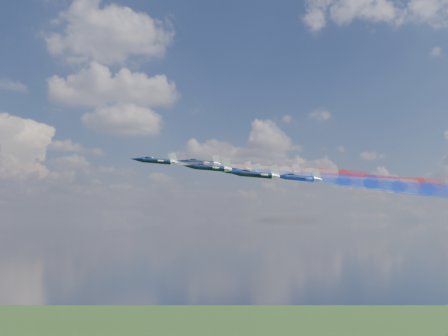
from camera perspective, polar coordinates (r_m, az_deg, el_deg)
name	(u,v)px	position (r m, az deg, el deg)	size (l,w,h in m)	color
jet_lead	(156,161)	(153.79, -7.24, 0.75)	(11.02, 13.77, 3.67)	black
trail_lead	(258,170)	(156.52, 3.71, -0.20)	(4.59, 47.50, 4.59)	white
jet_inner_left	(209,168)	(143.89, -1.56, 0.03)	(11.02, 13.77, 3.67)	black
trail_inner_left	(316,177)	(149.69, 9.84, -0.96)	(4.59, 47.50, 4.59)	blue
jet_inner_right	(201,163)	(164.65, -2.46, 0.57)	(11.02, 13.77, 3.67)	black
trail_inner_right	(295,171)	(169.63, 7.60, -0.32)	(4.59, 47.50, 4.59)	red
jet_outer_left	(256,175)	(134.09, 3.43, -0.71)	(11.02, 13.77, 3.67)	black
trail_outer_left	(369,184)	(142.57, 15.27, -1.69)	(4.59, 47.50, 4.59)	blue
jet_center_third	(241,172)	(154.19, 1.88, -0.43)	(11.02, 13.77, 3.67)	black
trail_center_third	(340,181)	(161.52, 12.36, -1.32)	(4.59, 47.50, 4.59)	white
jet_outer_right	(234,169)	(174.30, 1.10, -0.06)	(11.02, 13.77, 3.67)	black
trail_outer_right	(322,176)	(180.94, 10.46, -0.87)	(4.59, 47.50, 4.59)	red
jet_rear_left	(299,178)	(146.17, 8.08, -1.07)	(11.02, 13.77, 3.67)	black
trail_rear_left	(403,187)	(156.63, 18.64, -1.94)	(4.59, 47.50, 4.59)	blue
jet_rear_right	(281,171)	(167.75, 6.16, -0.37)	(11.02, 13.77, 3.67)	black
trail_rear_right	(372,179)	(176.96, 15.58, -1.18)	(4.59, 47.50, 4.59)	red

